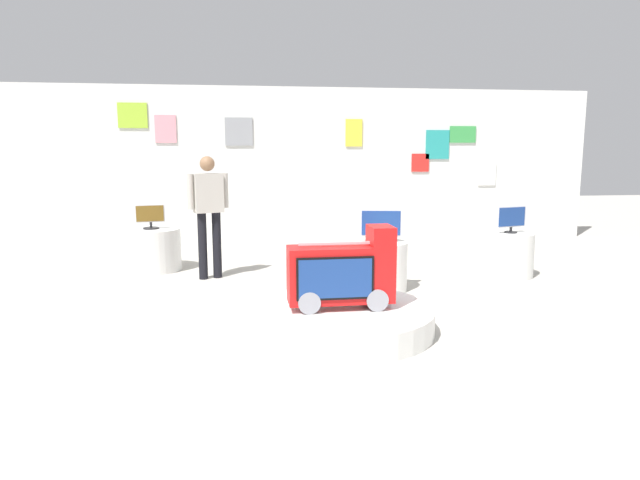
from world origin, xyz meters
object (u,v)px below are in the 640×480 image
at_px(novelty_firetruck_tv, 343,275).
at_px(display_pedestal_right_rear, 380,266).
at_px(display_pedestal_left_rear, 509,255).
at_px(tv_on_left_rear, 512,218).
at_px(display_pedestal_center_rear, 152,250).
at_px(tv_on_center_rear, 150,216).
at_px(main_display_pedestal, 340,319).
at_px(shopper_browsing_near_truck, 209,207).
at_px(tv_on_right_rear, 380,225).

bearing_deg(novelty_firetruck_tv, display_pedestal_right_rear, 64.28).
relative_size(display_pedestal_left_rear, tv_on_left_rear, 1.38).
height_order(novelty_firetruck_tv, display_pedestal_left_rear, novelty_firetruck_tv).
bearing_deg(novelty_firetruck_tv, display_pedestal_center_rear, 125.82).
height_order(display_pedestal_center_rear, tv_on_center_rear, tv_on_center_rear).
distance_m(main_display_pedestal, tv_on_left_rear, 3.51).
xyz_separation_m(tv_on_left_rear, display_pedestal_right_rear, (-1.98, -0.51, -0.51)).
bearing_deg(display_pedestal_center_rear, display_pedestal_left_rear, -12.23).
relative_size(display_pedestal_left_rear, shopper_browsing_near_truck, 0.39).
bearing_deg(shopper_browsing_near_truck, novelty_firetruck_tv, -60.79).
bearing_deg(novelty_firetruck_tv, main_display_pedestal, 161.89).
height_order(tv_on_left_rear, display_pedestal_center_rear, tv_on_left_rear).
relative_size(main_display_pedestal, display_pedestal_left_rear, 2.78).
xyz_separation_m(display_pedestal_left_rear, tv_on_right_rear, (-1.98, -0.51, 0.53)).
distance_m(tv_on_right_rear, shopper_browsing_near_truck, 2.36).
relative_size(tv_on_left_rear, display_pedestal_right_rear, 0.68).
bearing_deg(display_pedestal_center_rear, display_pedestal_right_rear, -27.79).
bearing_deg(tv_on_left_rear, display_pedestal_right_rear, -165.69).
xyz_separation_m(novelty_firetruck_tv, display_pedestal_left_rear, (2.73, 2.07, -0.26)).
bearing_deg(shopper_browsing_near_truck, display_pedestal_center_rear, 143.54).
bearing_deg(display_pedestal_right_rear, display_pedestal_left_rear, 14.41).
xyz_separation_m(main_display_pedestal, display_pedestal_center_rear, (-2.26, 3.15, 0.19)).
distance_m(display_pedestal_left_rear, tv_on_left_rear, 0.51).
height_order(novelty_firetruck_tv, display_pedestal_right_rear, novelty_firetruck_tv).
height_order(tv_on_center_rear, display_pedestal_right_rear, tv_on_center_rear).
height_order(display_pedestal_center_rear, display_pedestal_right_rear, same).
xyz_separation_m(tv_on_right_rear, shopper_browsing_near_truck, (-2.15, 0.95, 0.15)).
bearing_deg(tv_on_center_rear, shopper_browsing_near_truck, -36.28).
relative_size(tv_on_center_rear, display_pedestal_right_rear, 0.60).
relative_size(novelty_firetruck_tv, display_pedestal_left_rear, 1.55).
bearing_deg(shopper_browsing_near_truck, display_pedestal_right_rear, -23.79).
bearing_deg(tv_on_center_rear, display_pedestal_left_rear, -12.18).
distance_m(main_display_pedestal, novelty_firetruck_tv, 0.44).
height_order(tv_on_right_rear, shopper_browsing_near_truck, shopper_browsing_near_truck).
xyz_separation_m(tv_on_left_rear, tv_on_right_rear, (-1.98, -0.51, 0.01)).
xyz_separation_m(main_display_pedestal, display_pedestal_right_rear, (0.77, 1.55, 0.19)).
relative_size(tv_on_right_rear, shopper_browsing_near_truck, 0.31).
xyz_separation_m(display_pedestal_center_rear, display_pedestal_right_rear, (3.03, -1.60, 0.00)).
height_order(main_display_pedestal, display_pedestal_left_rear, display_pedestal_left_rear).
height_order(novelty_firetruck_tv, tv_on_right_rear, novelty_firetruck_tv).
bearing_deg(display_pedestal_left_rear, tv_on_right_rear, -165.47).
height_order(display_pedestal_left_rear, tv_on_right_rear, tv_on_right_rear).
distance_m(display_pedestal_center_rear, shopper_browsing_near_truck, 1.28).
relative_size(novelty_firetruck_tv, display_pedestal_right_rear, 1.46).
distance_m(tv_on_left_rear, shopper_browsing_near_truck, 4.16).
bearing_deg(display_pedestal_center_rear, tv_on_center_rear, -101.22).
distance_m(tv_on_left_rear, tv_on_right_rear, 2.05).
bearing_deg(tv_on_right_rear, novelty_firetruck_tv, -115.80).
distance_m(tv_on_center_rear, display_pedestal_right_rear, 3.46).
xyz_separation_m(display_pedestal_center_rear, tv_on_center_rear, (-0.00, -0.00, 0.49)).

